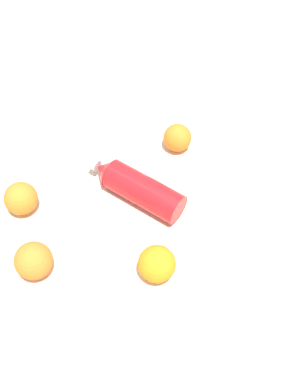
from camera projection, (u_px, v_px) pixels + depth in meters
ground_plane at (154, 200)px, 1.15m from camera, size 2.40×2.40×0.00m
water_bottle at (136, 188)px, 1.13m from camera, size 0.24×0.21×0.08m
orange_0 at (157, 264)px, 1.00m from camera, size 0.08×0.08×0.08m
orange_1 at (21, 198)px, 1.10m from camera, size 0.08×0.08×0.08m
orange_2 at (177, 138)px, 1.23m from camera, size 0.07×0.07×0.07m
orange_3 at (34, 261)px, 1.00m from camera, size 0.08×0.08×0.08m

